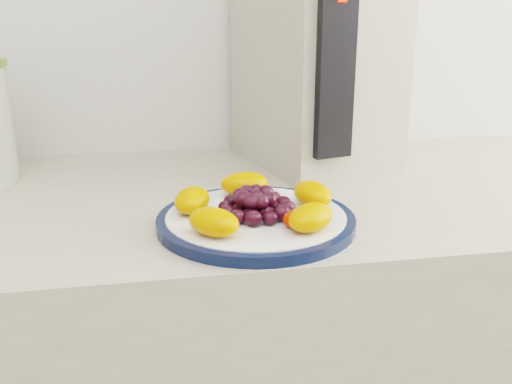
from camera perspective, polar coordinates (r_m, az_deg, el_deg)
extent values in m
cylinder|color=#0A1534|center=(0.79, 0.00, -2.92)|extent=(0.27, 0.27, 0.01)
cylinder|color=white|center=(0.79, 0.00, -2.85)|extent=(0.25, 0.25, 0.02)
cube|color=#ACA592|center=(1.09, 5.87, 12.59)|extent=(0.28, 0.34, 0.38)
cube|color=black|center=(0.93, 7.88, 11.88)|extent=(0.07, 0.04, 0.28)
cube|color=#FF0C05|center=(0.91, 8.60, 18.49)|extent=(0.01, 0.01, 0.01)
ellipsoid|color=#DB6D00|center=(0.82, 5.68, -0.20)|extent=(0.06, 0.08, 0.03)
ellipsoid|color=#DB6D00|center=(0.87, -1.15, 0.85)|extent=(0.07, 0.05, 0.03)
ellipsoid|color=#DB6D00|center=(0.80, -6.41, -0.81)|extent=(0.07, 0.08, 0.03)
ellipsoid|color=#DB6D00|center=(0.72, -4.24, -3.00)|extent=(0.08, 0.09, 0.03)
ellipsoid|color=#DB6D00|center=(0.73, 5.49, -2.53)|extent=(0.09, 0.08, 0.03)
ellipsoid|color=black|center=(0.79, 0.00, -1.57)|extent=(0.02, 0.02, 0.02)
ellipsoid|color=black|center=(0.79, 1.56, -1.47)|extent=(0.02, 0.02, 0.02)
ellipsoid|color=black|center=(0.80, 0.52, -1.05)|extent=(0.02, 0.02, 0.02)
ellipsoid|color=black|center=(0.80, -1.01, -1.22)|extent=(0.02, 0.02, 0.02)
ellipsoid|color=black|center=(0.78, -1.57, -1.69)|extent=(0.02, 0.02, 0.02)
ellipsoid|color=black|center=(0.77, -0.55, -2.15)|extent=(0.02, 0.02, 0.02)
ellipsoid|color=black|center=(0.77, 1.05, -2.02)|extent=(0.02, 0.02, 0.02)
ellipsoid|color=black|center=(0.80, 2.74, -1.13)|extent=(0.02, 0.02, 0.02)
ellipsoid|color=black|center=(0.82, 1.69, -0.67)|extent=(0.02, 0.02, 0.02)
ellipsoid|color=black|center=(0.82, 0.23, -0.56)|extent=(0.02, 0.02, 0.02)
ellipsoid|color=black|center=(0.82, -1.27, -0.70)|extent=(0.02, 0.02, 0.02)
ellipsoid|color=black|center=(0.81, -2.48, -0.96)|extent=(0.02, 0.02, 0.02)
ellipsoid|color=black|center=(0.79, -3.07, -1.53)|extent=(0.02, 0.02, 0.02)
ellipsoid|color=black|center=(0.77, -2.86, -2.04)|extent=(0.02, 0.02, 0.02)
ellipsoid|color=black|center=(0.75, -1.84, -2.49)|extent=(0.02, 0.02, 0.02)
ellipsoid|color=black|center=(0.75, -0.26, -2.64)|extent=(0.02, 0.02, 0.02)
ellipsoid|color=black|center=(0.75, 1.39, -2.62)|extent=(0.02, 0.02, 0.02)
ellipsoid|color=black|center=(0.76, 2.63, -2.10)|extent=(0.02, 0.02, 0.02)
ellipsoid|color=black|center=(0.78, 3.10, -1.60)|extent=(0.02, 0.02, 0.02)
ellipsoid|color=black|center=(0.78, 0.00, -0.49)|extent=(0.02, 0.02, 0.02)
ellipsoid|color=black|center=(0.80, 0.95, -0.10)|extent=(0.02, 0.02, 0.02)
ellipsoid|color=black|center=(0.80, -0.01, 0.00)|extent=(0.02, 0.02, 0.02)
ellipsoid|color=black|center=(0.79, -0.97, -0.10)|extent=(0.03, 0.03, 0.02)
ellipsoid|color=black|center=(0.78, -1.49, -0.38)|extent=(0.02, 0.02, 0.02)
ellipsoid|color=black|center=(0.77, -1.32, -0.71)|extent=(0.02, 0.02, 0.02)
ellipsoid|color=black|center=(0.76, -0.52, -0.95)|extent=(0.02, 0.02, 0.02)
ellipsoid|color=black|center=(0.76, 0.54, -0.97)|extent=(0.02, 0.02, 0.02)
ellipsoid|color=black|center=(0.77, 1.34, -0.74)|extent=(0.02, 0.02, 0.02)
ellipsoid|color=red|center=(0.74, 3.82, -2.72)|extent=(0.03, 0.03, 0.02)
ellipsoid|color=red|center=(0.75, 5.73, -2.41)|extent=(0.04, 0.03, 0.02)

